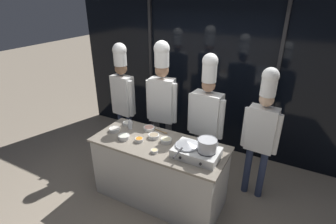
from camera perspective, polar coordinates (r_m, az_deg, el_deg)
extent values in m
plane|color=gray|center=(4.01, -1.78, -17.90)|extent=(24.00, 24.00, 0.00)
cube|color=black|center=(4.72, 8.57, 7.66)|extent=(5.35, 0.04, 2.70)
cube|color=#232326|center=(5.16, -3.66, 9.36)|extent=(0.05, 0.05, 2.70)
cube|color=#232326|center=(4.45, 22.24, 4.98)|extent=(0.05, 0.05, 2.70)
cube|color=beige|center=(3.73, -1.87, -12.94)|extent=(1.75, 0.72, 0.88)
cube|color=gray|center=(3.47, -1.97, -7.01)|extent=(1.81, 0.76, 0.03)
cube|color=silver|center=(3.19, 6.22, -8.77)|extent=(0.55, 0.36, 0.11)
cylinder|color=black|center=(3.20, 4.16, -7.29)|extent=(0.22, 0.22, 0.01)
cylinder|color=black|center=(3.09, 2.64, -9.92)|extent=(0.03, 0.01, 0.03)
cylinder|color=black|center=(3.12, 8.43, -8.40)|extent=(0.22, 0.22, 0.01)
cylinder|color=black|center=(3.01, 7.06, -11.16)|extent=(0.03, 0.01, 0.03)
cylinder|color=#ADAFB5|center=(3.20, 4.17, -7.14)|extent=(0.28, 0.28, 0.01)
cone|color=#ADAFB5|center=(3.18, 4.18, -6.78)|extent=(0.30, 0.30, 0.05)
cylinder|color=black|center=(2.98, 2.15, -8.86)|extent=(0.02, 0.23, 0.02)
cylinder|color=#B7BABF|center=(3.08, 8.52, -7.17)|extent=(0.22, 0.22, 0.15)
torus|color=#B7BABF|center=(3.04, 8.61, -6.01)|extent=(0.23, 0.23, 0.01)
torus|color=#B7BABF|center=(3.09, 6.44, -5.90)|extent=(0.01, 0.05, 0.05)
torus|color=#B7BABF|center=(3.03, 10.77, -6.96)|extent=(0.01, 0.05, 0.05)
cylinder|color=white|center=(3.81, -8.25, -2.81)|extent=(0.06, 0.06, 0.13)
cone|color=white|center=(3.78, -8.32, -1.73)|extent=(0.05, 0.05, 0.04)
cylinder|color=white|center=(3.58, -3.09, -5.28)|extent=(0.15, 0.15, 0.05)
torus|color=white|center=(3.56, -3.10, -4.95)|extent=(0.15, 0.15, 0.01)
cylinder|color=#9E896B|center=(3.57, -3.10, -5.10)|extent=(0.12, 0.12, 0.03)
cylinder|color=white|center=(3.96, -8.76, -2.48)|extent=(0.15, 0.15, 0.03)
torus|color=white|center=(3.96, -8.77, -2.27)|extent=(0.15, 0.15, 0.01)
cylinder|color=silver|center=(3.96, -8.76, -2.36)|extent=(0.12, 0.12, 0.02)
cylinder|color=white|center=(3.47, -0.42, -6.22)|extent=(0.15, 0.15, 0.05)
torus|color=white|center=(3.46, -0.42, -5.87)|extent=(0.15, 0.15, 0.01)
cylinder|color=beige|center=(3.46, -0.42, -6.03)|extent=(0.12, 0.12, 0.03)
cylinder|color=white|center=(3.27, -2.96, -8.53)|extent=(0.09, 0.09, 0.04)
torus|color=white|center=(3.26, -2.97, -8.25)|extent=(0.09, 0.09, 0.01)
cylinder|color=#E0C689|center=(3.26, -2.97, -8.37)|extent=(0.07, 0.07, 0.02)
cylinder|color=white|center=(3.59, -9.56, -5.42)|extent=(0.15, 0.15, 0.05)
torus|color=white|center=(3.58, -9.59, -5.04)|extent=(0.15, 0.15, 0.01)
cylinder|color=silver|center=(3.58, -9.58, -5.22)|extent=(0.12, 0.12, 0.03)
cylinder|color=white|center=(3.51, -6.29, -6.06)|extent=(0.11, 0.11, 0.05)
torus|color=white|center=(3.49, -6.31, -5.73)|extent=(0.11, 0.11, 0.01)
cylinder|color=orange|center=(3.50, -6.30, -5.88)|extent=(0.09, 0.09, 0.03)
cylinder|color=white|center=(3.78, -4.14, -3.57)|extent=(0.16, 0.16, 0.04)
torus|color=white|center=(3.77, -4.15, -3.30)|extent=(0.16, 0.16, 0.01)
cylinder|color=#EAA893|center=(3.78, -4.14, -3.42)|extent=(0.13, 0.13, 0.02)
cylinder|color=white|center=(3.81, -11.57, -3.81)|extent=(0.15, 0.15, 0.05)
torus|color=white|center=(3.80, -11.60, -3.51)|extent=(0.15, 0.15, 0.01)
cylinder|color=silver|center=(3.80, -11.59, -3.64)|extent=(0.12, 0.12, 0.02)
cube|color=olive|center=(3.74, -1.85, -4.11)|extent=(0.14, 0.04, 0.01)
ellipsoid|color=olive|center=(3.68, -0.58, -4.55)|extent=(0.07, 0.05, 0.02)
cylinder|color=#2D3856|center=(4.68, -8.25, -5.09)|extent=(0.09, 0.09, 0.82)
cylinder|color=#2D3856|center=(4.80, -10.02, -4.40)|extent=(0.09, 0.09, 0.82)
cube|color=white|center=(4.42, -9.79, 3.62)|extent=(0.38, 0.22, 0.66)
cylinder|color=white|center=(4.28, -8.08, 2.85)|extent=(0.07, 0.07, 0.61)
cylinder|color=white|center=(4.54, -11.89, 3.90)|extent=(0.07, 0.07, 0.61)
sphere|color=brown|center=(4.28, -10.23, 9.27)|extent=(0.19, 0.19, 0.19)
cylinder|color=white|center=(4.24, -10.41, 11.54)|extent=(0.20, 0.20, 0.24)
sphere|color=white|center=(4.21, -10.54, 13.14)|extent=(0.22, 0.22, 0.22)
cylinder|color=#4C4C51|center=(4.35, 0.11, -7.03)|extent=(0.10, 0.10, 0.85)
cylinder|color=#4C4C51|center=(4.42, -2.44, -6.51)|extent=(0.10, 0.10, 0.85)
cube|color=white|center=(4.03, -1.27, 2.60)|extent=(0.40, 0.24, 0.69)
cylinder|color=white|center=(3.94, 1.43, 1.88)|extent=(0.08, 0.08, 0.63)
cylinder|color=white|center=(4.09, -4.20, 2.71)|extent=(0.08, 0.08, 0.63)
sphere|color=#A87A5B|center=(3.88, -1.34, 9.06)|extent=(0.20, 0.20, 0.20)
cylinder|color=white|center=(3.83, -1.37, 11.73)|extent=(0.21, 0.21, 0.26)
sphere|color=white|center=(3.80, -1.39, 13.64)|extent=(0.23, 0.23, 0.23)
cylinder|color=#4C4C51|center=(4.13, 9.27, -9.81)|extent=(0.11, 0.11, 0.79)
cylinder|color=#4C4C51|center=(4.21, 6.32, -8.92)|extent=(0.11, 0.11, 0.79)
cube|color=white|center=(3.81, 8.39, -0.44)|extent=(0.44, 0.25, 0.64)
cylinder|color=white|center=(3.72, 11.49, -1.69)|extent=(0.08, 0.08, 0.59)
cylinder|color=white|center=(3.88, 4.98, -0.06)|extent=(0.08, 0.08, 0.59)
sphere|color=#A87A5B|center=(3.65, 8.81, 5.78)|extent=(0.19, 0.19, 0.19)
cylinder|color=white|center=(3.59, 9.02, 8.68)|extent=(0.20, 0.20, 0.28)
sphere|color=white|center=(3.56, 9.17, 10.86)|extent=(0.21, 0.21, 0.21)
cylinder|color=#2D3856|center=(4.01, 19.67, -12.60)|extent=(0.09, 0.09, 0.76)
cylinder|color=#2D3856|center=(4.04, 16.86, -11.87)|extent=(0.09, 0.09, 0.76)
cube|color=white|center=(3.66, 19.69, -3.53)|extent=(0.38, 0.21, 0.62)
cylinder|color=white|center=(3.62, 22.68, -4.63)|extent=(0.07, 0.07, 0.57)
cylinder|color=white|center=(3.68, 16.48, -3.15)|extent=(0.07, 0.07, 0.57)
sphere|color=beige|center=(3.49, 20.67, 2.58)|extent=(0.18, 0.18, 0.18)
cylinder|color=white|center=(3.43, 21.11, 5.33)|extent=(0.19, 0.19, 0.26)
sphere|color=white|center=(3.40, 21.44, 7.35)|extent=(0.21, 0.21, 0.21)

